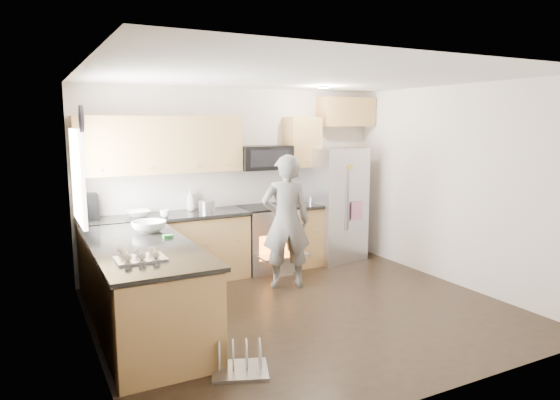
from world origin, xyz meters
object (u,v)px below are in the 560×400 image
refrigerator (334,204)px  dish_rack (240,363)px  stove_range (268,223)px  person (286,222)px

refrigerator → dish_rack: bearing=-145.6°
stove_range → person: size_ratio=1.04×
refrigerator → stove_range: bearing=170.4°
stove_range → dish_rack: 3.14m
refrigerator → person: (-1.29, -0.83, -0.01)m
refrigerator → person: bearing=-157.2°
person → stove_range: bearing=-82.5°
refrigerator → dish_rack: 3.88m
stove_range → person: stove_range is taller
stove_range → refrigerator: stove_range is taller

